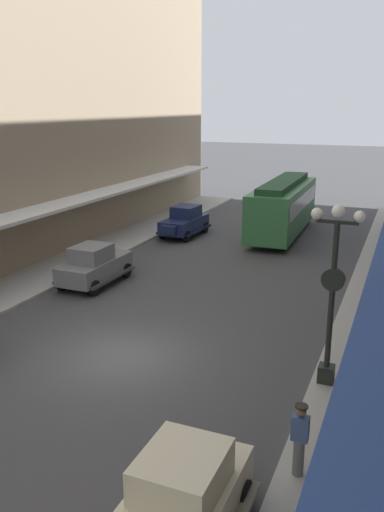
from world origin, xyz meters
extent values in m
plane|color=#424244|center=(0.00, 0.00, 0.00)|extent=(200.00, 200.00, 0.00)
cube|color=#A8A59E|center=(7.50, 0.00, 0.07)|extent=(3.00, 60.00, 0.15)
cube|color=beige|center=(4.82, -6.21, 1.49)|extent=(1.45, 1.71, 0.70)
cube|color=#8C9EA8|center=(4.82, -6.21, 1.49)|extent=(1.38, 1.68, 0.42)
cylinder|color=black|center=(5.64, -5.10, 0.34)|extent=(0.22, 0.68, 0.68)
cylinder|color=black|center=(4.02, -5.09, 0.34)|extent=(0.22, 0.68, 0.68)
cube|color=#19234C|center=(-4.64, 16.05, 0.74)|extent=(1.87, 3.97, 0.80)
cube|color=#19234C|center=(-4.63, 16.30, 1.49)|extent=(1.51, 1.76, 0.70)
cube|color=#8C9EA8|center=(-4.63, 16.30, 1.49)|extent=(1.44, 1.73, 0.42)
cube|color=#19234C|center=(-4.74, 13.92, 0.79)|extent=(0.95, 0.40, 0.52)
cube|color=black|center=(-3.69, 16.01, 0.42)|extent=(0.40, 3.52, 0.12)
cube|color=black|center=(-5.59, 16.09, 0.42)|extent=(0.40, 3.52, 0.12)
cylinder|color=black|center=(-3.90, 14.65, 0.34)|extent=(0.25, 0.69, 0.68)
cylinder|color=black|center=(-5.51, 14.72, 0.34)|extent=(0.25, 0.69, 0.68)
cylinder|color=black|center=(-3.77, 17.38, 0.34)|extent=(0.25, 0.69, 0.68)
cylinder|color=black|center=(-5.39, 17.45, 0.34)|extent=(0.25, 0.69, 0.68)
cube|color=slate|center=(-4.72, 5.96, 0.74)|extent=(1.75, 3.92, 0.80)
cube|color=slate|center=(-4.73, 5.71, 1.49)|extent=(1.46, 1.72, 0.70)
cube|color=#8C9EA8|center=(-4.73, 5.71, 1.49)|extent=(1.39, 1.69, 0.42)
cube|color=slate|center=(-4.69, 8.09, 0.79)|extent=(0.94, 0.37, 0.52)
cube|color=#393A3D|center=(-5.67, 5.97, 0.42)|extent=(0.29, 3.51, 0.12)
cube|color=#393A3D|center=(-3.77, 5.94, 0.42)|extent=(0.29, 3.51, 0.12)
cylinder|color=black|center=(-5.51, 7.33, 0.34)|extent=(0.23, 0.68, 0.68)
cylinder|color=black|center=(-3.90, 7.31, 0.34)|extent=(0.23, 0.68, 0.68)
cylinder|color=black|center=(-5.55, 4.60, 0.34)|extent=(0.23, 0.68, 0.68)
cylinder|color=black|center=(-3.93, 4.58, 0.34)|extent=(0.23, 0.68, 0.68)
cube|color=#33723F|center=(0.95, 18.42, 1.75)|extent=(2.74, 9.66, 2.70)
cube|color=#1C3F23|center=(0.95, 18.42, 3.28)|extent=(1.71, 8.67, 0.36)
cube|color=#8C9EA8|center=(0.95, 18.42, 2.22)|extent=(2.74, 8.89, 0.95)
cube|color=black|center=(1.02, 15.54, 0.20)|extent=(2.03, 1.25, 0.40)
cube|color=black|center=(0.88, 21.30, 0.20)|extent=(2.03, 1.25, 0.40)
cube|color=black|center=(6.40, 0.55, 0.40)|extent=(0.44, 0.44, 0.50)
cylinder|color=black|center=(6.40, 0.55, 2.75)|extent=(0.16, 0.16, 4.20)
cube|color=black|center=(6.40, 0.55, 4.85)|extent=(1.10, 0.10, 0.10)
sphere|color=white|center=(5.85, 0.55, 5.03)|extent=(0.32, 0.32, 0.32)
sphere|color=white|center=(6.95, 0.55, 5.03)|extent=(0.32, 0.32, 0.32)
sphere|color=white|center=(6.40, 0.55, 5.13)|extent=(0.36, 0.36, 0.36)
cylinder|color=black|center=(6.40, 0.55, 3.25)|extent=(0.64, 0.18, 0.64)
cylinder|color=silver|center=(6.40, 0.65, 3.25)|extent=(0.56, 0.02, 0.56)
cylinder|color=#B21E19|center=(-6.35, 7.65, 0.50)|extent=(0.24, 0.24, 0.70)
sphere|color=#B21E19|center=(-6.35, 7.65, 0.87)|extent=(0.20, 0.20, 0.20)
cylinder|color=slate|center=(6.47, -3.75, 0.57)|extent=(0.24, 0.24, 0.85)
cube|color=#3F598C|center=(6.47, -3.75, 1.28)|extent=(0.36, 0.22, 0.56)
sphere|color=brown|center=(6.47, -3.75, 1.68)|extent=(0.22, 0.22, 0.22)
cylinder|color=black|center=(6.47, -3.75, 1.80)|extent=(0.28, 0.28, 0.04)
camera|label=1|loc=(8.08, -13.68, 7.81)|focal=37.43mm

